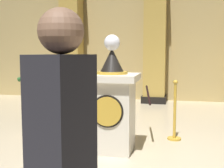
# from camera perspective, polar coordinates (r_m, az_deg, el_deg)

# --- Properties ---
(ground_plane) EXTENTS (12.85, 12.85, 0.00)m
(ground_plane) POSITION_cam_1_polar(r_m,az_deg,el_deg) (4.39, 3.01, -14.12)
(ground_plane) COLOR beige
(back_wall) EXTENTS (12.85, 0.16, 3.81)m
(back_wall) POSITION_cam_1_polar(r_m,az_deg,el_deg) (9.56, 8.49, 8.39)
(back_wall) COLOR tan
(back_wall) RESTS_ON ground_plane
(pedestal_clock) EXTENTS (0.80, 0.80, 1.78)m
(pedestal_clock) POSITION_cam_1_polar(r_m,az_deg,el_deg) (4.56, -0.01, -4.05)
(pedestal_clock) COLOR silver
(pedestal_clock) RESTS_ON ground_plane
(stanchion_near) EXTENTS (0.24, 0.24, 1.05)m
(stanchion_near) POSITION_cam_1_polar(r_m,az_deg,el_deg) (5.30, 11.94, -6.57)
(stanchion_near) COLOR gold
(stanchion_near) RESTS_ON ground_plane
(stanchion_far) EXTENTS (0.24, 0.24, 1.07)m
(stanchion_far) POSITION_cam_1_polar(r_m,az_deg,el_deg) (5.34, -8.24, -6.31)
(stanchion_far) COLOR gold
(stanchion_far) RESTS_ON ground_plane
(velvet_rope) EXTENTS (1.10, 1.08, 0.22)m
(velvet_rope) POSITION_cam_1_polar(r_m,az_deg,el_deg) (5.16, 1.82, -2.01)
(velvet_rope) COLOR black
(column_left) EXTENTS (0.72, 0.72, 3.66)m
(column_left) POSITION_cam_1_polar(r_m,az_deg,el_deg) (9.63, -7.75, 7.85)
(column_left) COLOR black
(column_left) RESTS_ON ground_plane
(column_centre_rear) EXTENTS (0.77, 0.77, 3.66)m
(column_centre_rear) POSITION_cam_1_polar(r_m,az_deg,el_deg) (9.07, 8.27, 7.96)
(column_centre_rear) COLOR black
(column_centre_rear) RESTS_ON ground_plane
(potted_palm_left) EXTENTS (0.86, 0.87, 1.17)m
(potted_palm_left) POSITION_cam_1_polar(r_m,az_deg,el_deg) (6.72, -14.45, -4.19)
(potted_palm_left) COLOR black
(potted_palm_left) RESTS_ON ground_plane
(bystander_guest) EXTENTS (0.29, 0.40, 1.74)m
(bystander_guest) POSITION_cam_1_polar(r_m,az_deg,el_deg) (1.63, -9.34, -15.07)
(bystander_guest) COLOR #26262D
(bystander_guest) RESTS_ON ground_plane
(cafe_table) EXTENTS (0.61, 0.61, 0.72)m
(cafe_table) POSITION_cam_1_polar(r_m,az_deg,el_deg) (5.97, -13.24, -4.24)
(cafe_table) COLOR #332D28
(cafe_table) RESTS_ON ground_plane
(cafe_chair_red) EXTENTS (0.55, 0.55, 0.96)m
(cafe_chair_red) POSITION_cam_1_polar(r_m,az_deg,el_deg) (5.64, -8.23, -3.59)
(cafe_chair_red) COLOR black
(cafe_chair_red) RESTS_ON ground_plane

